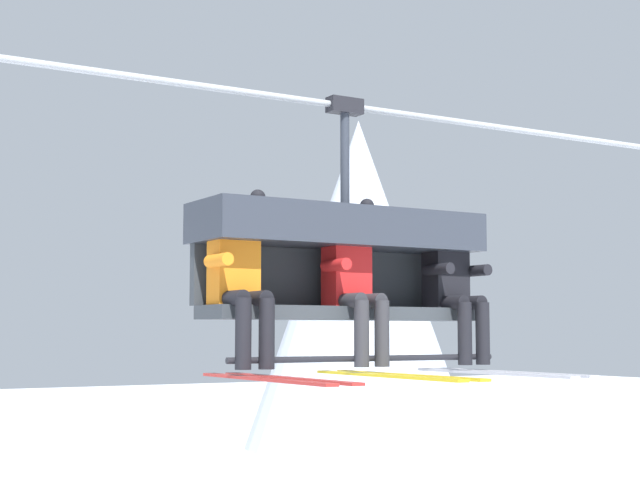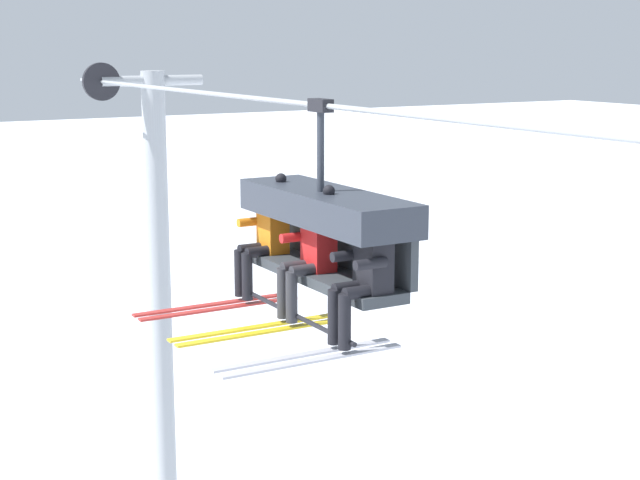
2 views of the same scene
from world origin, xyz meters
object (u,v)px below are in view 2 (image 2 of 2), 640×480
chairlift_chair (327,222)px  skier_red (308,252)px  lift_tower_near (159,307)px  skier_black (361,275)px  skier_orange (262,236)px

chairlift_chair → skier_red: bearing=-89.1°
lift_tower_near → skier_red: (6.51, -0.92, 2.19)m
chairlift_chair → skier_red: 0.34m
skier_black → skier_orange: bearing=179.8°
lift_tower_near → chairlift_chair: 6.99m
skier_orange → skier_black: size_ratio=1.00×
skier_orange → chairlift_chair: bearing=12.9°
chairlift_chair → skier_orange: bearing=-167.1°
skier_black → lift_tower_near: bearing=172.9°
chairlift_chair → skier_orange: chairlift_chair is taller
lift_tower_near → skier_black: (7.45, -0.93, 2.17)m
lift_tower_near → chairlift_chair: size_ratio=3.46×
chairlift_chair → skier_black: chairlift_chair is taller
lift_tower_near → chairlift_chair: lift_tower_near is taller
chairlift_chair → skier_orange: size_ratio=1.36×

